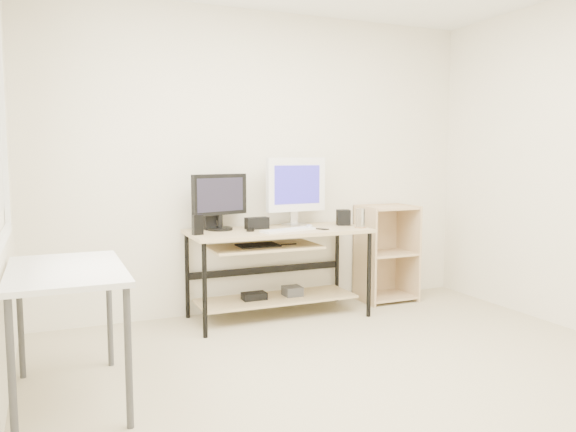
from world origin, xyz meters
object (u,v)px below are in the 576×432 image
(white_imac, at_px, (296,187))
(audio_controller, at_px, (198,225))
(shelf_unit, at_px, (384,252))
(black_monitor, at_px, (220,198))
(desk, at_px, (275,254))
(side_table, at_px, (66,282))

(white_imac, xyz_separation_m, audio_controller, (-0.94, -0.23, -0.27))
(shelf_unit, xyz_separation_m, black_monitor, (-1.61, -0.02, 0.56))
(desk, bearing_deg, side_table, -147.35)
(shelf_unit, bearing_deg, desk, -172.23)
(desk, distance_m, white_imac, 0.64)
(desk, height_order, black_monitor, black_monitor)
(side_table, distance_m, audio_controller, 1.40)
(side_table, height_order, shelf_unit, shelf_unit)
(side_table, bearing_deg, desk, 32.65)
(side_table, distance_m, black_monitor, 1.75)
(desk, relative_size, black_monitor, 3.02)
(desk, bearing_deg, shelf_unit, 7.77)
(white_imac, height_order, audio_controller, white_imac)
(side_table, xyz_separation_m, audio_controller, (0.98, 0.99, 0.16))
(black_monitor, bearing_deg, desk, -35.29)
(shelf_unit, relative_size, black_monitor, 1.81)
(side_table, relative_size, audio_controller, 6.35)
(side_table, bearing_deg, black_monitor, 44.56)
(shelf_unit, xyz_separation_m, audio_controller, (-1.85, -0.23, 0.38))
(desk, distance_m, audio_controller, 0.74)
(black_monitor, distance_m, white_imac, 0.70)
(desk, xyz_separation_m, black_monitor, (-0.43, 0.14, 0.48))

